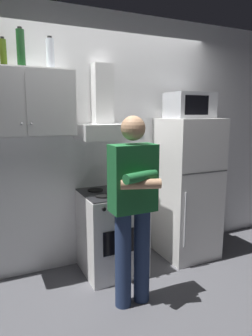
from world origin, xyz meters
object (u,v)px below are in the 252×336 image
Objects in this scene: person_standing at (133,205)px; bottle_wine_green at (21,48)px; microwave at (190,105)px; bottle_vodka_clear at (50,54)px; upper_cabinet at (23,103)px; bottle_olive_oil at (3,53)px; range_hood at (106,119)px; stove_oven at (112,232)px; refrigerator at (187,188)px.

person_standing is 1.66m from bottle_wine_green.
microwave is 1.56m from bottle_vodka_clear.
bottle_olive_oil is (-0.13, 0.04, 0.42)m from upper_cabinet.
range_hood is 0.80m from bottle_vodka_clear.
stove_oven is at bearing -178.85° from microwave.
person_standing is (-1.00, -0.61, 0.10)m from refrigerator.
upper_cabinet is at bearing -179.91° from range_hood.
bottle_vodka_clear reaches higher than bottle_olive_oil.
microwave is at bearing -2.53° from bottle_wine_green.
bottle_vodka_clear reaches higher than person_standing.
refrigerator is at bearing 31.23° from person_standing.
bottle_olive_oil is (-1.88, 0.16, 1.37)m from refrigerator.
bottle_wine_green is at bearing -25.81° from bottle_olive_oil.
refrigerator is 2.33m from bottle_olive_oil.
range_hood is 2.25× the size of bottle_wine_green.
microwave reaches higher than person_standing.
upper_cabinet is at bearing 179.06° from bottle_vodka_clear.
stove_oven is 1.17m from range_hood.
bottle_olive_oil is (-0.14, 0.07, -0.04)m from bottle_wine_green.
microwave is 1.66× the size of bottle_vodka_clear.
person_standing is 1.73m from bottle_olive_oil.
person_standing is 5.67× the size of bottle_vodka_clear.
refrigerator is 4.79× the size of bottle_wine_green.
bottle_wine_green is (-1.74, 0.10, 1.41)m from refrigerator.
refrigerator is 5.53× the size of bottle_vodka_clear.
bottle_vodka_clear is at bearing 5.56° from bottle_wine_green.
bottle_vodka_clear reaches higher than microwave.
refrigerator is (0.95, -0.13, -0.80)m from range_hood.
person_standing is at bearing -44.26° from upper_cabinet.
bottle_olive_oil is at bearing 175.04° from refrigerator.
microwave is at bearing -3.92° from bottle_vodka_clear.
bottle_olive_oil reaches higher than range_hood.
upper_cabinet is 1.55m from stove_oven.
upper_cabinet is 1.20× the size of range_hood.
person_standing is (-0.05, -0.73, -0.70)m from range_hood.
upper_cabinet is at bearing 175.93° from refrigerator.
upper_cabinet is at bearing 103.77° from bottle_wine_green.
bottle_vodka_clear reaches higher than refrigerator.
upper_cabinet is 0.46m from bottle_wine_green.
range_hood is 1.25m from refrigerator.
microwave is at bearing -3.48° from upper_cabinet.
bottle_olive_oil reaches higher than person_standing.
refrigerator is 3.33× the size of microwave.
microwave is (0.95, 0.02, 1.31)m from stove_oven.
bottle_olive_oil is at bearing 170.03° from stove_oven.
bottle_wine_green reaches higher than range_hood.
refrigerator is at bearing 0.04° from stove_oven.
bottle_olive_oil reaches higher than refrigerator.
bottle_wine_green is at bearing 136.63° from person_standing.
refrigerator is 2.04m from bottle_vodka_clear.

